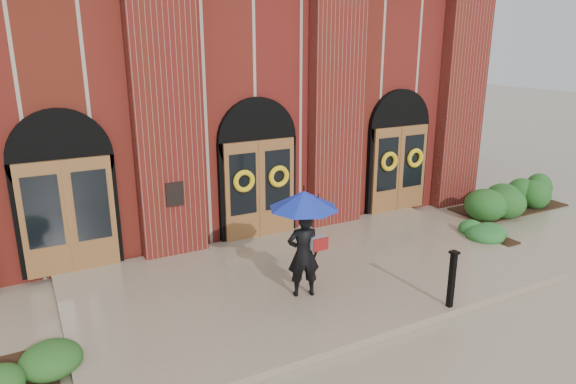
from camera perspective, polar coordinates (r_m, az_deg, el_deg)
ground at (r=11.26m, az=2.93°, el=-9.96°), size 90.00×90.00×0.00m
landing at (r=11.34m, az=2.55°, el=-9.33°), size 10.00×5.30×0.15m
church_building at (r=18.23m, az=-11.55°, el=11.43°), size 16.20×12.53×7.00m
man_with_umbrella at (r=9.82m, az=1.77°, el=-3.50°), size 1.68×1.68×2.16m
metal_post at (r=10.20m, az=17.75°, el=-9.09°), size 0.16×0.16×1.13m
hedge_wall_right at (r=17.31m, az=23.45°, el=-0.26°), size 3.31×1.33×0.85m
hedge_front_left at (r=9.36m, az=-28.93°, el=-16.56°), size 1.30×1.11×0.46m
hedge_front_right at (r=14.28m, az=20.87°, el=-4.23°), size 1.26×1.08×0.45m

